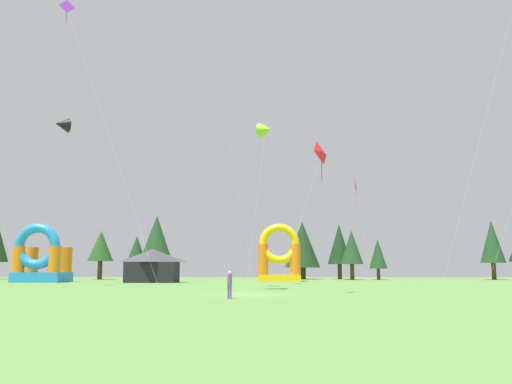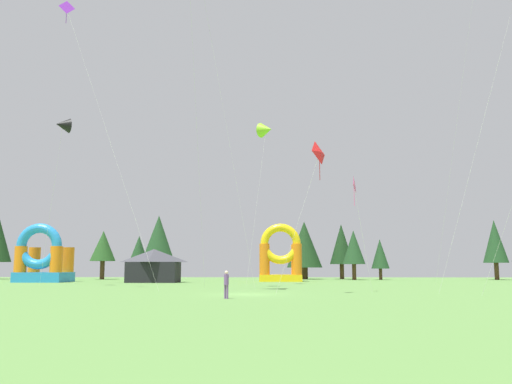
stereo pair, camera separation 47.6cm
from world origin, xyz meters
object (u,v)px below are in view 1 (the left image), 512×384
object	(u,v)px
kite_purple_diamond	(68,12)
inflatable_yellow_castle	(279,259)
kite_black_delta	(62,125)
person_midfield	(230,282)
kite_pink_diamond	(354,187)
kite_red_diamond	(322,154)
festival_tent	(152,266)
kite_lime_delta	(266,130)
inflatable_red_slide	(41,261)

from	to	relation	value
kite_purple_diamond	inflatable_yellow_castle	world-z (taller)	kite_purple_diamond
kite_black_delta	kite_purple_diamond	world-z (taller)	kite_purple_diamond
kite_black_delta	kite_purple_diamond	size ratio (longest dim) A/B	0.65
person_midfield	kite_purple_diamond	bearing A→B (deg)	168.55
kite_black_delta	kite_pink_diamond	xyz separation A→B (m)	(25.59, -10.40, -7.56)
kite_red_diamond	festival_tent	size ratio (longest dim) A/B	1.75
kite_black_delta	kite_lime_delta	size ratio (longest dim) A/B	0.95
kite_pink_diamond	kite_purple_diamond	bearing A→B (deg)	168.76
kite_pink_diamond	festival_tent	bearing A→B (deg)	129.32
kite_pink_diamond	festival_tent	world-z (taller)	kite_pink_diamond
kite_lime_delta	inflatable_red_slide	distance (m)	30.91
kite_pink_diamond	inflatable_yellow_castle	distance (m)	29.49
kite_black_delta	kite_lime_delta	bearing A→B (deg)	15.95
kite_red_diamond	inflatable_yellow_castle	distance (m)	32.28
kite_pink_diamond	inflatable_yellow_castle	world-z (taller)	kite_pink_diamond
kite_red_diamond	inflatable_red_slide	world-z (taller)	kite_red_diamond
kite_black_delta	inflatable_red_slide	bearing A→B (deg)	117.60
festival_tent	kite_red_diamond	bearing A→B (deg)	-57.43
kite_purple_diamond	person_midfield	distance (m)	29.85
kite_red_diamond	festival_tent	xyz separation A→B (m)	(-17.15, 26.84, -7.40)
kite_black_delta	person_midfield	distance (m)	28.95
festival_tent	person_midfield	bearing A→B (deg)	-70.53
kite_pink_diamond	kite_red_diamond	size ratio (longest dim) A/B	0.80
kite_purple_diamond	inflatable_red_slide	size ratio (longest dim) A/B	3.56
kite_black_delta	inflatable_yellow_castle	bearing A→B (deg)	41.58
person_midfield	inflatable_red_slide	distance (m)	40.93
kite_purple_diamond	inflatable_red_slide	world-z (taller)	kite_purple_diamond
kite_pink_diamond	inflatable_red_slide	size ratio (longest dim) A/B	1.17
kite_black_delta	inflatable_red_slide	world-z (taller)	kite_black_delta
kite_lime_delta	kite_pink_diamond	bearing A→B (deg)	-67.68
kite_black_delta	inflatable_red_slide	distance (m)	20.34
kite_lime_delta	inflatable_yellow_castle	world-z (taller)	kite_lime_delta
inflatable_yellow_castle	person_midfield	bearing A→B (deg)	-95.19
kite_red_diamond	kite_purple_diamond	bearing A→B (deg)	160.27
inflatable_red_slide	festival_tent	size ratio (longest dim) A/B	1.20
person_midfield	inflatable_yellow_castle	size ratio (longest dim) A/B	0.22
inflatable_yellow_castle	festival_tent	xyz separation A→B (m)	(-14.69, -4.66, -0.81)
kite_purple_diamond	kite_red_diamond	xyz separation A→B (m)	(20.78, -7.46, -14.08)
kite_purple_diamond	kite_lime_delta	size ratio (longest dim) A/B	1.46
kite_pink_diamond	kite_red_diamond	distance (m)	4.21
kite_black_delta	festival_tent	xyz separation A→B (m)	(5.91, 13.62, -13.12)
kite_lime_delta	festival_tent	size ratio (longest dim) A/B	2.93
kite_black_delta	festival_tent	size ratio (longest dim) A/B	2.77
kite_black_delta	person_midfield	size ratio (longest dim) A/B	10.17
kite_lime_delta	kite_red_diamond	bearing A→B (deg)	-77.96
kite_pink_diamond	inflatable_red_slide	xyz separation A→B (m)	(-32.99, 24.55, -5.04)
kite_lime_delta	festival_tent	bearing A→B (deg)	148.18
kite_pink_diamond	kite_lime_delta	distance (m)	19.05
inflatable_yellow_castle	kite_black_delta	bearing A→B (deg)	-138.42
kite_purple_diamond	kite_pink_diamond	world-z (taller)	kite_purple_diamond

